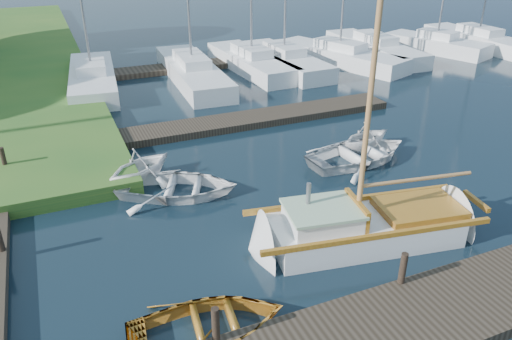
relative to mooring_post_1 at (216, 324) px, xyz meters
name	(u,v)px	position (x,y,z in m)	size (l,w,h in m)	color
ground	(256,205)	(3.00, 5.00, -0.70)	(160.00, 160.00, 0.00)	black
near_dock	(371,336)	(3.00, -1.00, -0.55)	(18.00, 2.20, 0.30)	black
far_dock	(239,121)	(5.00, 11.50, -0.55)	(14.00, 1.60, 0.30)	black
pontoon	(301,55)	(13.00, 21.00, -0.55)	(30.00, 1.60, 0.30)	black
mooring_post_1	(216,324)	(0.00, 0.00, 0.00)	(0.16, 0.16, 0.80)	black
mooring_post_2	(403,268)	(4.50, 0.00, 0.00)	(0.16, 0.16, 0.80)	black
mooring_post_5	(4,159)	(-4.00, 10.00, 0.00)	(0.16, 0.16, 0.80)	black
sailboat	(369,228)	(5.08, 2.13, -0.36)	(7.37, 3.08, 9.83)	white
dinghy	(208,321)	(0.00, 0.52, -0.36)	(2.37, 3.32, 0.69)	brown
tender_a	(177,184)	(0.97, 6.57, -0.31)	(2.69, 3.77, 0.78)	white
tender_b	(140,163)	(0.12, 8.00, -0.05)	(2.13, 2.47, 1.30)	white
tender_c	(360,151)	(7.64, 6.39, -0.28)	(2.87, 4.02, 0.83)	white
tender_d	(367,134)	(8.50, 7.23, -0.10)	(1.98, 2.29, 1.21)	white
marina_boat_0	(92,77)	(-0.03, 19.48, -0.13)	(3.05, 8.46, 10.61)	white
marina_boat_1	(192,70)	(5.10, 18.72, -0.14)	(2.67, 9.56, 10.51)	white
marina_boat_2	(252,60)	(8.85, 19.34, -0.13)	(2.67, 8.31, 10.97)	white
marina_boat_3	(284,59)	(10.76, 18.95, -0.12)	(2.49, 8.27, 11.96)	white
marina_boat_4	(339,55)	(14.31, 18.59, -0.13)	(5.11, 8.91, 10.89)	white
marina_boat_5	(374,47)	(17.48, 19.47, -0.14)	(2.41, 8.87, 10.62)	white
marina_boat_6	(436,43)	(21.89, 18.77, -0.14)	(4.41, 7.09, 9.32)	white
marina_boat_7	(478,38)	(25.52, 18.78, -0.12)	(2.22, 8.59, 12.87)	white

